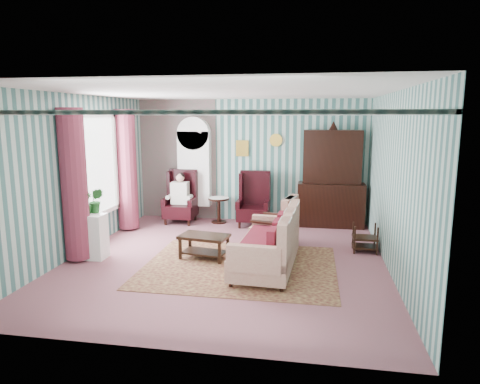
% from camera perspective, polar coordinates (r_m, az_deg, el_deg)
% --- Properties ---
extents(floor, '(6.00, 6.00, 0.00)m').
position_cam_1_polar(floor, '(7.66, -1.90, -9.03)').
color(floor, '#915460').
rests_on(floor, ground).
extents(room_shell, '(5.53, 6.02, 2.91)m').
position_cam_1_polar(room_shell, '(7.57, -6.33, 6.23)').
color(room_shell, '#3A6A65').
rests_on(room_shell, ground).
extents(bookcase, '(0.80, 0.28, 2.24)m').
position_cam_1_polar(bookcase, '(10.41, -6.09, 2.39)').
color(bookcase, silver).
rests_on(bookcase, floor).
extents(dresser_hutch, '(1.50, 0.56, 2.36)m').
position_cam_1_polar(dresser_hutch, '(9.91, 12.13, 2.17)').
color(dresser_hutch, black).
rests_on(dresser_hutch, floor).
extents(wingback_left, '(0.76, 0.80, 1.25)m').
position_cam_1_polar(wingback_left, '(10.19, -7.98, -0.64)').
color(wingback_left, black).
rests_on(wingback_left, floor).
extents(wingback_right, '(0.76, 0.80, 1.25)m').
position_cam_1_polar(wingback_right, '(9.81, 1.81, -0.97)').
color(wingback_right, black).
rests_on(wingback_right, floor).
extents(seated_woman, '(0.44, 0.40, 1.18)m').
position_cam_1_polar(seated_woman, '(10.20, -7.97, -0.83)').
color(seated_woman, beige).
rests_on(seated_woman, floor).
extents(round_side_table, '(0.50, 0.50, 0.60)m').
position_cam_1_polar(round_side_table, '(10.17, -2.84, -2.45)').
color(round_side_table, black).
rests_on(round_side_table, floor).
extents(nest_table, '(0.45, 0.38, 0.54)m').
position_cam_1_polar(nest_table, '(8.36, 16.32, -5.86)').
color(nest_table, black).
rests_on(nest_table, floor).
extents(plant_stand, '(0.55, 0.35, 0.80)m').
position_cam_1_polar(plant_stand, '(8.09, -19.34, -5.60)').
color(plant_stand, white).
rests_on(plant_stand, floor).
extents(rug, '(3.20, 2.60, 0.01)m').
position_cam_1_polar(rug, '(7.33, -0.05, -9.88)').
color(rug, '#4A181E').
rests_on(rug, floor).
extents(sofa, '(1.00, 2.09, 0.95)m').
position_cam_1_polar(sofa, '(7.11, 3.52, -6.56)').
color(sofa, '#C1AE95').
rests_on(sofa, floor).
extents(floral_armchair, '(0.97, 1.00, 1.08)m').
position_cam_1_polar(floral_armchair, '(8.23, 4.54, -3.80)').
color(floral_armchair, beige).
rests_on(floral_armchair, floor).
extents(coffee_table, '(0.92, 0.63, 0.43)m').
position_cam_1_polar(coffee_table, '(7.69, -4.79, -7.29)').
color(coffee_table, black).
rests_on(coffee_table, floor).
extents(potted_plant_a, '(0.45, 0.42, 0.40)m').
position_cam_1_polar(potted_plant_a, '(7.92, -20.39, -1.53)').
color(potted_plant_a, '#1B4C18').
rests_on(potted_plant_a, plant_stand).
extents(potted_plant_b, '(0.28, 0.25, 0.45)m').
position_cam_1_polar(potted_plant_b, '(8.04, -18.63, -1.10)').
color(potted_plant_b, '#21561B').
rests_on(potted_plant_b, plant_stand).
extents(potted_plant_c, '(0.22, 0.22, 0.38)m').
position_cam_1_polar(potted_plant_c, '(8.05, -19.82, -1.40)').
color(potted_plant_c, '#20581B').
rests_on(potted_plant_c, plant_stand).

